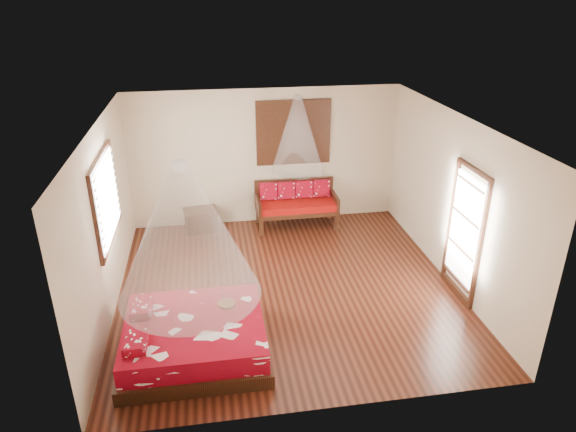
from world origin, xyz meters
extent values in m
cube|color=black|center=(0.00, 0.00, -0.01)|extent=(5.50, 5.50, 0.02)
cube|color=white|center=(0.00, 0.00, 2.81)|extent=(5.50, 5.50, 0.02)
cube|color=beige|center=(-2.76, 0.00, 1.40)|extent=(0.02, 5.50, 2.80)
cube|color=beige|center=(2.76, 0.00, 1.40)|extent=(0.02, 5.50, 2.80)
cube|color=beige|center=(0.00, 2.76, 1.40)|extent=(5.50, 0.02, 2.80)
cube|color=beige|center=(0.00, -2.76, 1.40)|extent=(5.50, 0.02, 2.80)
cube|color=black|center=(-1.50, -1.45, 0.10)|extent=(1.96, 1.77, 0.20)
cube|color=maroon|center=(-1.50, -1.45, 0.35)|extent=(1.86, 1.67, 0.30)
cube|color=maroon|center=(-2.21, -1.82, 0.56)|extent=(0.28, 0.51, 0.13)
cube|color=maroon|center=(-2.20, -1.08, 0.56)|extent=(0.28, 0.51, 0.13)
cube|color=black|center=(-0.20, 1.99, 0.21)|extent=(0.08, 0.08, 0.42)
cube|color=black|center=(1.35, 1.99, 0.21)|extent=(0.08, 0.08, 0.42)
cube|color=black|center=(-0.20, 2.61, 0.21)|extent=(0.08, 0.08, 0.42)
cube|color=black|center=(1.35, 2.61, 0.21)|extent=(0.08, 0.08, 0.42)
cube|color=black|center=(0.57, 2.30, 0.38)|extent=(1.67, 0.74, 0.08)
cube|color=#8C0905|center=(0.57, 2.30, 0.49)|extent=(1.61, 0.68, 0.14)
cube|color=black|center=(0.57, 2.63, 0.67)|extent=(1.67, 0.06, 0.55)
cube|color=black|center=(-0.22, 2.30, 0.54)|extent=(0.06, 0.74, 0.30)
cube|color=black|center=(1.37, 2.30, 0.54)|extent=(0.06, 0.74, 0.30)
cube|color=maroon|center=(0.02, 2.51, 0.74)|extent=(0.35, 0.19, 0.37)
cube|color=maroon|center=(0.39, 2.51, 0.74)|extent=(0.35, 0.19, 0.37)
cube|color=maroon|center=(0.76, 2.51, 0.74)|extent=(0.35, 0.19, 0.37)
cube|color=maroon|center=(1.13, 2.51, 0.74)|extent=(0.35, 0.19, 0.37)
cube|color=black|center=(-1.40, 2.45, 0.20)|extent=(0.66, 0.52, 0.40)
cube|color=black|center=(-1.40, 2.45, 0.42)|extent=(0.71, 0.56, 0.05)
cube|color=black|center=(0.57, 2.72, 1.90)|extent=(1.52, 0.06, 1.32)
cube|color=black|center=(0.57, 2.71, 1.90)|extent=(1.35, 0.04, 1.10)
cube|color=black|center=(-2.72, 0.20, 1.70)|extent=(0.08, 1.74, 1.34)
cube|color=white|center=(-2.68, 0.20, 1.70)|extent=(0.04, 1.54, 1.10)
cube|color=black|center=(2.72, -0.60, 1.05)|extent=(0.08, 1.02, 2.16)
cube|color=white|center=(2.70, -0.60, 1.15)|extent=(0.03, 0.82, 1.70)
cylinder|color=brown|center=(-1.04, -1.10, 0.52)|extent=(0.26, 0.26, 0.03)
cone|color=white|center=(-1.50, -1.45, 1.85)|extent=(1.83, 1.83, 1.80)
cone|color=white|center=(0.57, 2.25, 2.00)|extent=(1.02, 1.02, 1.50)
camera|label=1|loc=(-1.17, -7.25, 4.62)|focal=32.00mm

